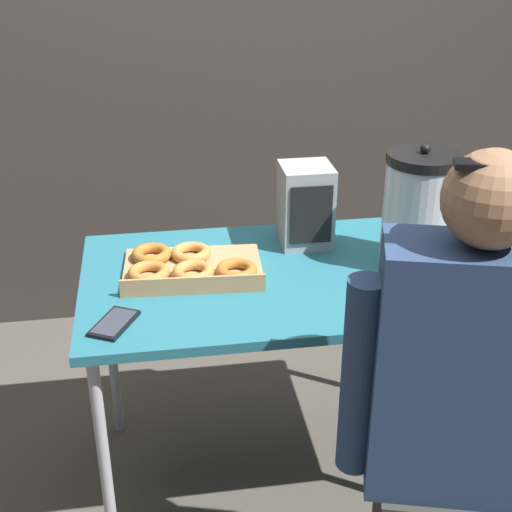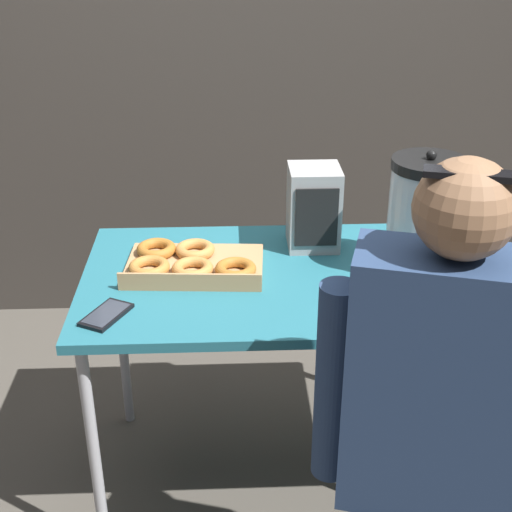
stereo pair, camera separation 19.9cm
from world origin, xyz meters
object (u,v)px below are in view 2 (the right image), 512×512
(coffee_urn, at_px, (424,217))
(space_heater, at_px, (314,208))
(person_seated, at_px, (431,450))
(cell_phone, at_px, (106,315))
(donut_box, at_px, (190,263))

(coffee_urn, relative_size, space_heater, 1.45)
(person_seated, bearing_deg, space_heater, -61.75)
(space_heater, relative_size, person_seated, 0.19)
(cell_phone, xyz_separation_m, person_seated, (0.75, -0.39, -0.13))
(donut_box, relative_size, person_seated, 0.32)
(donut_box, xyz_separation_m, coffee_urn, (0.66, -0.04, 0.15))
(coffee_urn, height_order, person_seated, person_seated)
(donut_box, relative_size, space_heater, 1.63)
(person_seated, bearing_deg, donut_box, -33.74)
(person_seated, bearing_deg, cell_phone, -11.82)
(coffee_urn, xyz_separation_m, cell_phone, (-0.86, -0.21, -0.16))
(space_heater, height_order, person_seated, person_seated)
(coffee_urn, height_order, space_heater, coffee_urn)
(donut_box, xyz_separation_m, space_heater, (0.37, 0.15, 0.10))
(cell_phone, relative_size, person_seated, 0.13)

